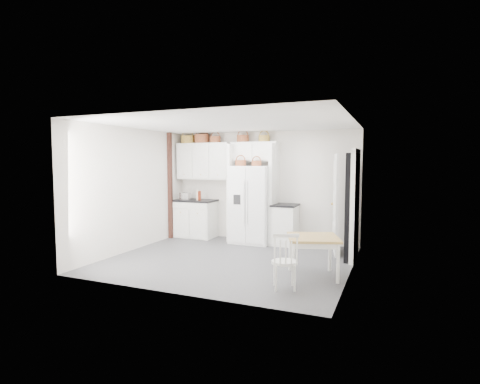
% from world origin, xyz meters
% --- Properties ---
extents(floor, '(4.50, 4.50, 0.00)m').
position_xyz_m(floor, '(0.00, 0.00, 0.00)').
color(floor, '#545454').
rests_on(floor, ground).
extents(ceiling, '(4.50, 4.50, 0.00)m').
position_xyz_m(ceiling, '(0.00, 0.00, 2.60)').
color(ceiling, white).
rests_on(ceiling, wall_back).
extents(wall_back, '(4.50, 0.00, 4.50)m').
position_xyz_m(wall_back, '(0.00, 2.00, 1.30)').
color(wall_back, beige).
rests_on(wall_back, floor).
extents(wall_left, '(0.00, 4.00, 4.00)m').
position_xyz_m(wall_left, '(-2.25, 0.00, 1.30)').
color(wall_left, beige).
rests_on(wall_left, floor).
extents(wall_right, '(0.00, 4.00, 4.00)m').
position_xyz_m(wall_right, '(2.25, 0.00, 1.30)').
color(wall_right, beige).
rests_on(wall_right, floor).
extents(refrigerator, '(0.93, 0.74, 1.79)m').
position_xyz_m(refrigerator, '(-0.15, 1.63, 0.90)').
color(refrigerator, white).
rests_on(refrigerator, floor).
extents(base_cab_left, '(0.97, 0.61, 0.90)m').
position_xyz_m(base_cab_left, '(-1.69, 1.70, 0.45)').
color(base_cab_left, white).
rests_on(base_cab_left, floor).
extents(base_cab_right, '(0.50, 0.61, 0.89)m').
position_xyz_m(base_cab_right, '(0.63, 1.70, 0.44)').
color(base_cab_right, white).
rests_on(base_cab_right, floor).
extents(dining_table, '(1.02, 1.02, 0.67)m').
position_xyz_m(dining_table, '(1.70, -0.44, 0.33)').
color(dining_table, olive).
rests_on(dining_table, floor).
extents(windsor_chair, '(0.49, 0.47, 0.80)m').
position_xyz_m(windsor_chair, '(1.43, -1.18, 0.40)').
color(windsor_chair, white).
rests_on(windsor_chair, floor).
extents(counter_left, '(1.01, 0.65, 0.04)m').
position_xyz_m(counter_left, '(-1.69, 1.70, 0.92)').
color(counter_left, black).
rests_on(counter_left, base_cab_left).
extents(counter_right, '(0.55, 0.65, 0.04)m').
position_xyz_m(counter_right, '(0.63, 1.70, 0.91)').
color(counter_right, black).
rests_on(counter_right, base_cab_right).
extents(toaster, '(0.25, 0.15, 0.17)m').
position_xyz_m(toaster, '(-1.94, 1.62, 1.03)').
color(toaster, silver).
rests_on(toaster, counter_left).
extents(cookbook_red, '(0.04, 0.15, 0.22)m').
position_xyz_m(cookbook_red, '(-1.54, 1.62, 1.05)').
color(cookbook_red, '#A63216').
rests_on(cookbook_red, counter_left).
extents(cookbook_cream, '(0.05, 0.16, 0.24)m').
position_xyz_m(cookbook_cream, '(-1.56, 1.62, 1.06)').
color(cookbook_cream, beige).
rests_on(cookbook_cream, counter_left).
extents(basket_upper_a, '(0.34, 0.34, 0.19)m').
position_xyz_m(basket_upper_a, '(-1.97, 1.83, 2.45)').
color(basket_upper_a, olive).
rests_on(basket_upper_a, upper_cabinet).
extents(basket_upper_b, '(0.37, 0.37, 0.22)m').
position_xyz_m(basket_upper_b, '(-1.57, 1.83, 2.46)').
color(basket_upper_b, brown).
rests_on(basket_upper_b, upper_cabinet).
extents(basket_upper_c, '(0.27, 0.27, 0.16)m').
position_xyz_m(basket_upper_c, '(-1.19, 1.83, 2.43)').
color(basket_upper_c, brown).
rests_on(basket_upper_c, upper_cabinet).
extents(basket_bridge_a, '(0.29, 0.29, 0.17)m').
position_xyz_m(basket_bridge_a, '(-0.46, 1.83, 2.43)').
color(basket_bridge_a, brown).
rests_on(basket_bridge_a, bridge_cabinet).
extents(basket_bridge_b, '(0.26, 0.26, 0.15)m').
position_xyz_m(basket_bridge_b, '(0.07, 1.83, 2.42)').
color(basket_bridge_b, olive).
rests_on(basket_bridge_b, bridge_cabinet).
extents(basket_fridge_a, '(0.26, 0.26, 0.14)m').
position_xyz_m(basket_fridge_a, '(-0.40, 1.53, 1.86)').
color(basket_fridge_a, brown).
rests_on(basket_fridge_a, refrigerator).
extents(basket_fridge_b, '(0.23, 0.23, 0.12)m').
position_xyz_m(basket_fridge_b, '(-0.01, 1.53, 1.85)').
color(basket_fridge_b, brown).
rests_on(basket_fridge_b, refrigerator).
extents(upper_cabinet, '(1.40, 0.34, 0.90)m').
position_xyz_m(upper_cabinet, '(-1.50, 1.83, 1.90)').
color(upper_cabinet, white).
rests_on(upper_cabinet, wall_back).
extents(bridge_cabinet, '(1.12, 0.34, 0.45)m').
position_xyz_m(bridge_cabinet, '(-0.15, 1.83, 2.12)').
color(bridge_cabinet, white).
rests_on(bridge_cabinet, wall_back).
extents(fridge_panel_left, '(0.08, 0.60, 2.30)m').
position_xyz_m(fridge_panel_left, '(-0.66, 1.70, 1.15)').
color(fridge_panel_left, white).
rests_on(fridge_panel_left, floor).
extents(fridge_panel_right, '(0.08, 0.60, 2.30)m').
position_xyz_m(fridge_panel_right, '(0.36, 1.70, 1.15)').
color(fridge_panel_right, white).
rests_on(fridge_panel_right, floor).
extents(trim_post, '(0.09, 0.09, 2.60)m').
position_xyz_m(trim_post, '(-2.20, 1.35, 1.30)').
color(trim_post, black).
rests_on(trim_post, floor).
extents(doorway_void, '(0.18, 0.85, 2.05)m').
position_xyz_m(doorway_void, '(2.16, 1.00, 1.02)').
color(doorway_void, black).
rests_on(doorway_void, floor).
extents(door_slab, '(0.21, 0.79, 2.05)m').
position_xyz_m(door_slab, '(1.80, 1.33, 1.02)').
color(door_slab, white).
rests_on(door_slab, floor).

